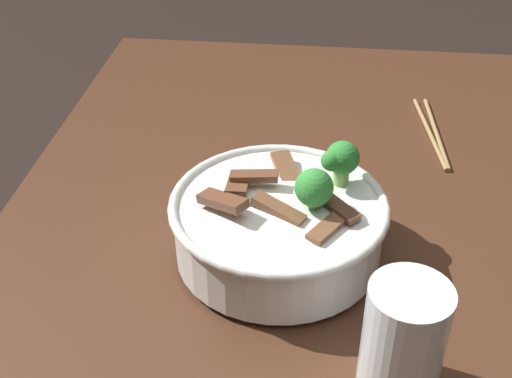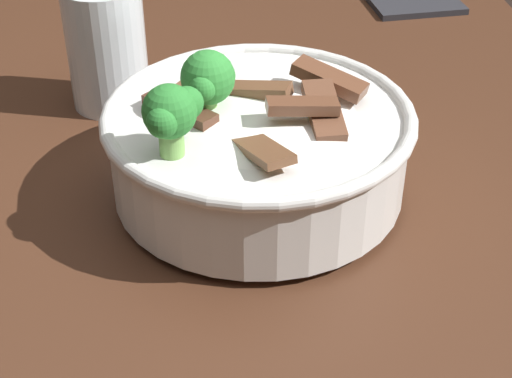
{
  "view_description": "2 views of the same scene",
  "coord_description": "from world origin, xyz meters",
  "views": [
    {
      "loc": [
        -0.66,
        0.03,
        1.3
      ],
      "look_at": [
        0.0,
        0.11,
        0.83
      ],
      "focal_mm": 47.03,
      "sensor_mm": 36.0,
      "label": 1
    },
    {
      "loc": [
        0.52,
        0.01,
        1.16
      ],
      "look_at": [
        -0.01,
        0.07,
        0.78
      ],
      "focal_mm": 54.92,
      "sensor_mm": 36.0,
      "label": 2
    }
  ],
  "objects": [
    {
      "name": "dining_table",
      "position": [
        0.0,
        0.0,
        0.66
      ],
      "size": [
        1.24,
        0.91,
        0.76
      ],
      "color": "#472819",
      "rests_on": "ground"
    },
    {
      "name": "drinking_glass",
      "position": [
        -0.22,
        -0.06,
        0.81
      ],
      "size": [
        0.08,
        0.08,
        0.13
      ],
      "color": "white",
      "rests_on": "dining_table"
    },
    {
      "name": "rice_bowl",
      "position": [
        -0.03,
        0.08,
        0.81
      ],
      "size": [
        0.26,
        0.26,
        0.14
      ],
      "color": "white",
      "rests_on": "dining_table"
    }
  ]
}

